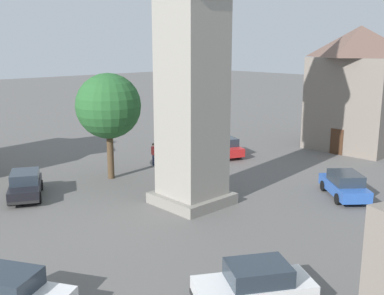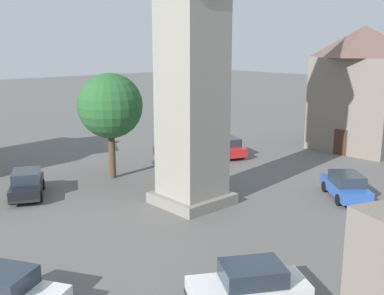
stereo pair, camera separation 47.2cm
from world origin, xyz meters
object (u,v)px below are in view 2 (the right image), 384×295
(car_blue_kerb, at_px, (346,186))
(pedestrian, at_px, (156,152))
(tree, at_px, (110,106))
(building_terrace_right, at_px, (361,88))
(road_sign, at_px, (161,150))
(car_silver_kerb, at_px, (227,147))
(car_red_corner, at_px, (249,286))
(car_white_side, at_px, (27,184))
(car_black_far, at_px, (4,292))

(car_blue_kerb, height_order, pedestrian, pedestrian)
(tree, bearing_deg, building_terrace_right, -18.61)
(road_sign, bearing_deg, car_silver_kerb, 8.93)
(car_silver_kerb, height_order, car_red_corner, same)
(building_terrace_right, bearing_deg, car_white_side, 165.21)
(pedestrian, height_order, tree, tree)
(car_black_far, xyz_separation_m, building_terrace_right, (31.52, 4.47, 4.48))
(car_white_side, distance_m, road_sign, 8.80)
(pedestrian, bearing_deg, car_white_side, -177.00)
(car_red_corner, distance_m, road_sign, 16.30)
(car_silver_kerb, height_order, building_terrace_right, building_terrace_right)
(tree, bearing_deg, car_black_far, -135.52)
(car_black_far, bearing_deg, car_white_side, 63.89)
(pedestrian, xyz_separation_m, road_sign, (-1.60, -2.71, 0.89))
(car_black_far, distance_m, building_terrace_right, 32.15)
(car_red_corner, bearing_deg, car_black_far, 140.67)
(tree, xyz_separation_m, building_terrace_right, (20.08, -6.76, 0.38))
(road_sign, bearing_deg, car_red_corner, -117.93)
(car_red_corner, relative_size, car_white_side, 0.99)
(car_silver_kerb, height_order, car_white_side, same)
(tree, bearing_deg, car_white_side, 179.07)
(building_terrace_right, xyz_separation_m, road_sign, (-17.52, 4.67, -3.34))
(car_red_corner, xyz_separation_m, road_sign, (7.62, 14.37, 1.14))
(car_black_far, height_order, tree, tree)
(car_silver_kerb, relative_size, tree, 0.63)
(car_black_far, xyz_separation_m, pedestrian, (15.59, 11.85, 0.25))
(car_black_far, bearing_deg, pedestrian, 37.23)
(tree, bearing_deg, car_silver_kerb, -4.98)
(pedestrian, xyz_separation_m, tree, (-4.16, -0.62, 3.86))
(building_terrace_right, bearing_deg, car_blue_kerb, -154.00)
(car_silver_kerb, bearing_deg, road_sign, -171.07)
(car_black_far, bearing_deg, car_silver_kerb, 25.55)
(car_silver_kerb, distance_m, building_terrace_right, 12.34)
(car_black_far, bearing_deg, car_blue_kerb, -4.61)
(car_black_far, relative_size, building_terrace_right, 0.43)
(car_silver_kerb, relative_size, car_white_side, 1.00)
(car_silver_kerb, bearing_deg, tree, 175.02)
(car_white_side, height_order, pedestrian, pedestrian)
(road_sign, bearing_deg, building_terrace_right, -14.94)
(car_red_corner, relative_size, tree, 0.63)
(tree, distance_m, road_sign, 4.44)
(car_blue_kerb, distance_m, car_white_side, 18.75)
(car_black_far, height_order, building_terrace_right, building_terrace_right)
(car_blue_kerb, bearing_deg, car_black_far, 175.39)
(car_red_corner, xyz_separation_m, tree, (5.06, 16.45, 4.11))
(car_white_side, bearing_deg, car_blue_kerb, -43.34)
(car_silver_kerb, bearing_deg, building_terrace_right, -30.73)
(building_terrace_right, bearing_deg, road_sign, 165.06)
(car_red_corner, height_order, car_black_far, same)
(pedestrian, bearing_deg, car_blue_kerb, -74.98)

